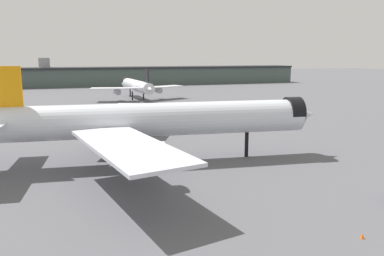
# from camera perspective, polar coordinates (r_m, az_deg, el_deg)

# --- Properties ---
(ground) EXTENTS (900.00, 900.00, 0.00)m
(ground) POSITION_cam_1_polar(r_m,az_deg,el_deg) (72.65, -8.77, -5.51)
(ground) COLOR #56565B
(airliner_near_gate) EXTENTS (69.91, 63.46, 18.69)m
(airliner_near_gate) POSITION_cam_1_polar(r_m,az_deg,el_deg) (71.98, -6.92, 1.12)
(airliner_near_gate) COLOR silver
(airliner_near_gate) RESTS_ON ground
(airliner_far_taxiway) EXTENTS (44.42, 48.87, 14.78)m
(airliner_far_taxiway) POSITION_cam_1_polar(r_m,az_deg,el_deg) (179.13, -8.44, 6.39)
(airliner_far_taxiway) COLOR silver
(airliner_far_taxiway) RESTS_ON ground
(terminal_building) EXTENTS (226.85, 24.87, 19.12)m
(terminal_building) POSITION_cam_1_polar(r_m,az_deg,el_deg) (271.27, -7.48, 7.93)
(terminal_building) COLOR #475651
(terminal_building) RESTS_ON ground
(service_truck_front) EXTENTS (5.71, 3.06, 3.00)m
(service_truck_front) POSITION_cam_1_polar(r_m,az_deg,el_deg) (110.06, -18.91, 0.51)
(service_truck_front) COLOR black
(service_truck_front) RESTS_ON ground
(traffic_cone_near_nose) EXTENTS (0.49, 0.49, 0.61)m
(traffic_cone_near_nose) POSITION_cam_1_polar(r_m,az_deg,el_deg) (48.23, 24.55, -14.76)
(traffic_cone_near_nose) COLOR #F2600C
(traffic_cone_near_nose) RESTS_ON ground
(traffic_cone_wingtip) EXTENTS (0.60, 0.60, 0.76)m
(traffic_cone_wingtip) POSITION_cam_1_polar(r_m,az_deg,el_deg) (112.75, -1.25, 0.71)
(traffic_cone_wingtip) COLOR #F2600C
(traffic_cone_wingtip) RESTS_ON ground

